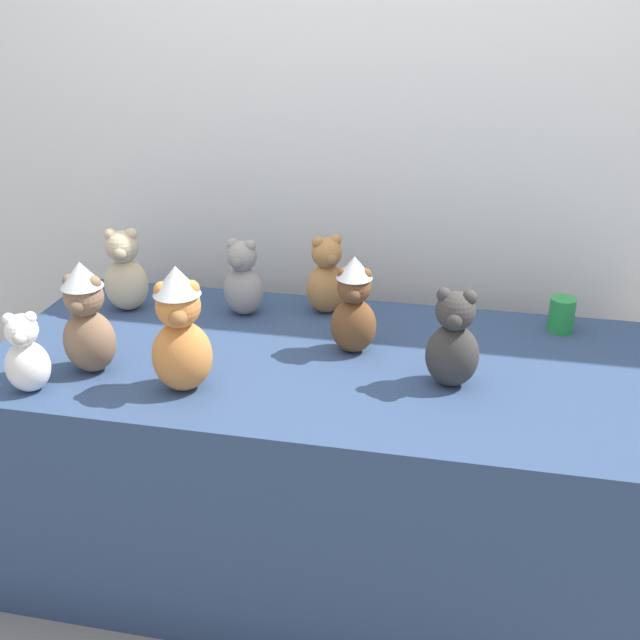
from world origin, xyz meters
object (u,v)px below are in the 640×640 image
object	(u,v)px
display_table	(320,461)
teddy_bear_snow	(26,355)
teddy_bear_ash	(243,280)
party_cup_green	(562,315)
teddy_bear_sand	(125,273)
teddy_bear_mocha	(87,319)
teddy_bear_caramel	(327,277)
teddy_bear_charcoal	(453,342)
teddy_bear_chestnut	(354,306)
teddy_bear_ginger	(180,331)

from	to	relation	value
display_table	teddy_bear_snow	xyz separation A→B (m)	(-0.73, -0.35, 0.47)
teddy_bear_ash	party_cup_green	distance (m)	1.02
party_cup_green	teddy_bear_sand	bearing A→B (deg)	-175.20
teddy_bear_ash	teddy_bear_mocha	bearing A→B (deg)	-119.33
teddy_bear_caramel	teddy_bear_ash	bearing A→B (deg)	164.00
teddy_bear_mocha	teddy_bear_charcoal	world-z (taller)	teddy_bear_mocha
teddy_bear_caramel	teddy_bear_snow	world-z (taller)	teddy_bear_caramel
teddy_bear_ash	teddy_bear_charcoal	xyz separation A→B (m)	(0.69, -0.35, 0.01)
display_table	teddy_bear_mocha	xyz separation A→B (m)	(-0.62, -0.21, 0.53)
teddy_bear_charcoal	teddy_bear_snow	world-z (taller)	teddy_bear_charcoal
teddy_bear_mocha	teddy_bear_ash	size ratio (longest dim) A/B	1.26
teddy_bear_snow	teddy_bear_sand	bearing A→B (deg)	65.96
teddy_bear_sand	party_cup_green	bearing A→B (deg)	-9.36
teddy_bear_charcoal	teddy_bear_mocha	bearing A→B (deg)	-170.85
teddy_bear_ash	teddy_bear_sand	world-z (taller)	teddy_bear_sand
teddy_bear_chestnut	teddy_bear_snow	bearing A→B (deg)	-159.31
teddy_bear_caramel	teddy_bear_ginger	xyz separation A→B (m)	(-0.28, -0.59, 0.05)
teddy_bear_mocha	teddy_bear_ginger	bearing A→B (deg)	-10.38
display_table	teddy_bear_charcoal	distance (m)	0.63
teddy_bear_mocha	party_cup_green	distance (m)	1.43
display_table	teddy_bear_chestnut	size ratio (longest dim) A/B	6.52
display_table	teddy_bear_caramel	xyz separation A→B (m)	(-0.05, 0.33, 0.49)
teddy_bear_ginger	display_table	bearing A→B (deg)	19.05
teddy_bear_chestnut	teddy_bear_sand	size ratio (longest dim) A/B	1.06
teddy_bear_ash	party_cup_green	size ratio (longest dim) A/B	2.36
teddy_bear_ash	teddy_bear_ginger	size ratio (longest dim) A/B	0.73
teddy_bear_charcoal	teddy_bear_sand	bearing A→B (deg)	166.58
teddy_bear_ash	teddy_bear_charcoal	world-z (taller)	teddy_bear_charcoal
display_table	teddy_bear_sand	distance (m)	0.89
teddy_bear_charcoal	party_cup_green	xyz separation A→B (m)	(0.32, 0.42, -0.08)
teddy_bear_charcoal	teddy_bear_sand	size ratio (longest dim) A/B	1.00
teddy_bear_chestnut	teddy_bear_ash	bearing A→B (deg)	147.47
teddy_bear_chestnut	party_cup_green	bearing A→B (deg)	17.89
teddy_bear_ginger	teddy_bear_sand	xyz separation A→B (m)	(-0.38, 0.47, -0.04)
teddy_bear_ash	teddy_bear_sand	bearing A→B (deg)	-169.94
display_table	teddy_bear_snow	bearing A→B (deg)	-154.24
teddy_bear_snow	party_cup_green	xyz separation A→B (m)	(1.43, 0.68, -0.05)
teddy_bear_chestnut	teddy_bear_ginger	bearing A→B (deg)	-148.33
teddy_bear_mocha	teddy_bear_caramel	world-z (taller)	teddy_bear_mocha
teddy_bear_snow	teddy_bear_sand	size ratio (longest dim) A/B	0.81
teddy_bear_ash	teddy_bear_snow	world-z (taller)	teddy_bear_ash
teddy_bear_ginger	teddy_bear_snow	xyz separation A→B (m)	(-0.40, -0.09, -0.07)
teddy_bear_sand	teddy_bear_chestnut	bearing A→B (deg)	-25.28
display_table	teddy_bear_ash	xyz separation A→B (m)	(-0.31, 0.26, 0.49)
teddy_bear_sand	teddy_bear_charcoal	bearing A→B (deg)	-29.76
teddy_bear_ash	teddy_bear_charcoal	size ratio (longest dim) A/B	0.92
teddy_bear_ginger	party_cup_green	world-z (taller)	teddy_bear_ginger
teddy_bear_snow	teddy_bear_ash	bearing A→B (deg)	34.06
teddy_bear_snow	teddy_bear_charcoal	bearing A→B (deg)	-8.37
teddy_bear_mocha	teddy_bear_chestnut	distance (m)	0.75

